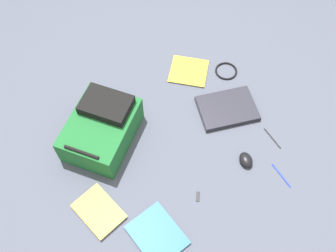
# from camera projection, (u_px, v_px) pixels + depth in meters

# --- Properties ---
(ground_plane) EXTENTS (3.94, 3.94, 0.00)m
(ground_plane) POSITION_uv_depth(u_px,v_px,m) (165.00, 135.00, 2.15)
(ground_plane) COLOR #4C5160
(backpack) EXTENTS (0.52, 0.50, 0.22)m
(backpack) POSITION_uv_depth(u_px,v_px,m) (102.00, 128.00, 2.06)
(backpack) COLOR #1E662D
(backpack) RESTS_ON ground_plane
(laptop) EXTENTS (0.38, 0.32, 0.03)m
(laptop) POSITION_uv_depth(u_px,v_px,m) (227.00, 108.00, 2.22)
(laptop) COLOR #24242C
(laptop) RESTS_ON ground_plane
(book_manual) EXTENTS (0.31, 0.30, 0.01)m
(book_manual) POSITION_uv_depth(u_px,v_px,m) (189.00, 71.00, 2.37)
(book_manual) COLOR silver
(book_manual) RESTS_ON ground_plane
(book_blue) EXTENTS (0.24, 0.29, 0.02)m
(book_blue) POSITION_uv_depth(u_px,v_px,m) (157.00, 235.00, 1.86)
(book_blue) COLOR silver
(book_blue) RESTS_ON ground_plane
(book_comic) EXTENTS (0.22, 0.27, 0.02)m
(book_comic) POSITION_uv_depth(u_px,v_px,m) (99.00, 211.00, 1.92)
(book_comic) COLOR silver
(book_comic) RESTS_ON ground_plane
(computer_mouse) EXTENTS (0.08, 0.10, 0.04)m
(computer_mouse) POSITION_uv_depth(u_px,v_px,m) (246.00, 160.00, 2.05)
(computer_mouse) COLOR black
(computer_mouse) RESTS_ON ground_plane
(cable_coil) EXTENTS (0.14, 0.14, 0.01)m
(cable_coil) POSITION_uv_depth(u_px,v_px,m) (226.00, 71.00, 2.37)
(cable_coil) COLOR black
(cable_coil) RESTS_ON ground_plane
(pen_black) EXTENTS (0.01, 0.15, 0.01)m
(pen_black) POSITION_uv_depth(u_px,v_px,m) (273.00, 138.00, 2.14)
(pen_black) COLOR black
(pen_black) RESTS_ON ground_plane
(pen_blue) EXTENTS (0.01, 0.15, 0.01)m
(pen_blue) POSITION_uv_depth(u_px,v_px,m) (281.00, 175.00, 2.02)
(pen_blue) COLOR #1933B2
(pen_blue) RESTS_ON ground_plane
(usb_stick) EXTENTS (0.05, 0.05, 0.01)m
(usb_stick) POSITION_uv_depth(u_px,v_px,m) (198.00, 196.00, 1.96)
(usb_stick) COLOR black
(usb_stick) RESTS_ON ground_plane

